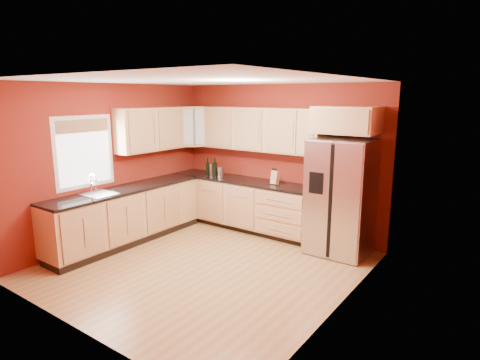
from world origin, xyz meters
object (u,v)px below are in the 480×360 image
object	(u,v)px
refrigerator	(341,197)
wine_bottle_a	(208,166)
canister_left	(211,169)
soap_dispenser	(308,184)
knife_block	(275,177)

from	to	relation	value
refrigerator	wine_bottle_a	bearing A→B (deg)	179.41
canister_left	soap_dispenser	size ratio (longest dim) A/B	1.15
canister_left	wine_bottle_a	world-z (taller)	wine_bottle_a
knife_block	wine_bottle_a	bearing A→B (deg)	-178.09
refrigerator	wine_bottle_a	size ratio (longest dim) A/B	5.47
canister_left	knife_block	xyz separation A→B (m)	(1.44, -0.03, 0.01)
refrigerator	knife_block	bearing A→B (deg)	176.34
wine_bottle_a	soap_dispenser	world-z (taller)	wine_bottle_a
canister_left	knife_block	bearing A→B (deg)	-1.21
wine_bottle_a	knife_block	bearing A→B (deg)	1.97
refrigerator	wine_bottle_a	world-z (taller)	refrigerator
refrigerator	knife_block	distance (m)	1.22
canister_left	wine_bottle_a	distance (m)	0.10
canister_left	soap_dispenser	distance (m)	2.11
canister_left	soap_dispenser	world-z (taller)	canister_left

